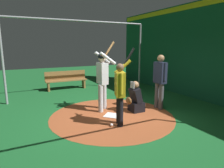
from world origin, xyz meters
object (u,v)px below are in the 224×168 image
at_px(catcher, 135,100).
at_px(baseball_0, 112,125).
at_px(batter, 103,76).
at_px(bench, 66,80).
at_px(home_plate, 112,115).
at_px(umpire, 160,79).
at_px(visitor, 120,90).

distance_m(catcher, baseball_0, 1.41).
height_order(batter, bench, batter).
relative_size(home_plate, umpire, 0.24).
xyz_separation_m(catcher, umpire, (-0.85, 0.09, 0.60)).
distance_m(home_plate, umpire, 1.93).
bearing_deg(bench, catcher, 105.53).
height_order(visitor, bench, visitor).
relative_size(catcher, umpire, 0.55).
bearing_deg(catcher, baseball_0, 31.16).
bearing_deg(visitor, baseball_0, 22.76).
height_order(batter, baseball_0, batter).
bearing_deg(baseball_0, umpire, -163.02).
height_order(catcher, umpire, umpire).
xyz_separation_m(catcher, visitor, (0.93, 0.70, 0.54)).
xyz_separation_m(home_plate, bench, (0.32, -4.14, 0.44)).
bearing_deg(batter, visitor, 86.29).
xyz_separation_m(home_plate, visitor, (0.11, 0.68, 0.91)).
relative_size(home_plate, batter, 0.20).
xyz_separation_m(home_plate, catcher, (-0.82, -0.02, 0.37)).
bearing_deg(home_plate, catcher, -178.30).
xyz_separation_m(bench, baseball_0, (0.03, 4.83, -0.41)).
bearing_deg(home_plate, visitor, 80.88).
bearing_deg(visitor, umpire, -140.84).
bearing_deg(umpire, visitor, 18.88).
bearing_deg(umpire, baseball_0, 16.98).
bearing_deg(umpire, batter, -21.48).
height_order(catcher, bench, catcher).
distance_m(home_plate, catcher, 0.90).
bearing_deg(home_plate, bench, -85.53).
height_order(home_plate, bench, bench).
height_order(home_plate, umpire, umpire).
bearing_deg(visitor, catcher, -122.70).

